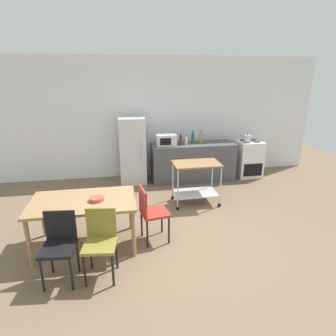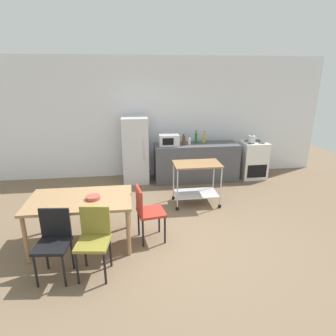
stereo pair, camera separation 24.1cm
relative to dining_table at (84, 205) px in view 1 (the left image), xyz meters
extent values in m
plane|color=brown|center=(1.41, -0.11, -0.67)|extent=(12.00, 12.00, 0.00)
cube|color=white|center=(1.41, 3.09, 0.78)|extent=(8.40, 0.12, 2.90)
cube|color=#4C4C51|center=(2.31, 2.49, -0.22)|extent=(2.00, 0.64, 0.90)
cube|color=#A37A51|center=(0.00, 0.00, 0.06)|extent=(1.50, 0.90, 0.04)
cylinder|color=#A37A51|center=(-0.69, -0.39, -0.32)|extent=(0.06, 0.06, 0.71)
cylinder|color=#A37A51|center=(0.69, -0.39, -0.32)|extent=(0.06, 0.06, 0.71)
cylinder|color=#A37A51|center=(-0.69, 0.39, -0.32)|extent=(0.06, 0.06, 0.71)
cylinder|color=#A37A51|center=(0.69, 0.39, -0.32)|extent=(0.06, 0.06, 0.71)
cube|color=#B72D23|center=(1.04, -0.03, -0.20)|extent=(0.46, 0.46, 0.04)
cube|color=#B72D23|center=(0.86, -0.06, 0.02)|extent=(0.09, 0.38, 0.40)
cylinder|color=black|center=(1.24, -0.17, -0.45)|extent=(0.03, 0.03, 0.45)
cylinder|color=black|center=(1.18, 0.17, -0.45)|extent=(0.03, 0.03, 0.45)
cylinder|color=black|center=(0.90, -0.22, -0.45)|extent=(0.03, 0.03, 0.45)
cylinder|color=black|center=(0.84, 0.11, -0.45)|extent=(0.03, 0.03, 0.45)
cube|color=olive|center=(0.25, -0.77, -0.20)|extent=(0.45, 0.45, 0.04)
cube|color=olive|center=(0.28, -0.59, 0.02)|extent=(0.38, 0.08, 0.40)
cylinder|color=black|center=(0.06, -0.92, -0.45)|extent=(0.03, 0.03, 0.45)
cylinder|color=black|center=(0.40, -0.96, -0.45)|extent=(0.03, 0.03, 0.45)
cylinder|color=black|center=(0.11, -0.58, -0.45)|extent=(0.03, 0.03, 0.45)
cylinder|color=black|center=(0.45, -0.63, -0.45)|extent=(0.03, 0.03, 0.45)
cube|color=black|center=(-0.24, -0.76, -0.20)|extent=(0.44, 0.44, 0.04)
cube|color=black|center=(-0.22, -0.58, 0.02)|extent=(0.38, 0.07, 0.40)
cylinder|color=black|center=(-0.42, -0.91, -0.45)|extent=(0.03, 0.03, 0.45)
cylinder|color=black|center=(-0.09, -0.95, -0.45)|extent=(0.03, 0.03, 0.45)
cylinder|color=black|center=(-0.39, -0.57, -0.45)|extent=(0.03, 0.03, 0.45)
cylinder|color=black|center=(-0.05, -0.61, -0.45)|extent=(0.03, 0.03, 0.45)
cube|color=white|center=(3.76, 2.51, -0.22)|extent=(0.60, 0.60, 0.90)
cube|color=black|center=(3.76, 2.20, -0.42)|extent=(0.48, 0.01, 0.32)
cylinder|color=#47474C|center=(3.63, 2.39, 0.24)|extent=(0.16, 0.16, 0.02)
cylinder|color=#47474C|center=(3.89, 2.39, 0.24)|extent=(0.16, 0.16, 0.02)
cylinder|color=#47474C|center=(3.63, 2.63, 0.24)|extent=(0.16, 0.16, 0.02)
cylinder|color=#47474C|center=(3.89, 2.63, 0.24)|extent=(0.16, 0.16, 0.02)
cube|color=silver|center=(0.86, 2.59, 0.10)|extent=(0.60, 0.60, 1.55)
cylinder|color=silver|center=(1.04, 2.27, 0.18)|extent=(0.02, 0.02, 0.50)
cube|color=olive|center=(2.02, 1.15, 0.16)|extent=(0.90, 0.56, 0.03)
cube|color=silver|center=(2.02, 1.15, -0.45)|extent=(0.83, 0.52, 0.02)
cylinder|color=silver|center=(1.60, 0.90, -0.22)|extent=(0.02, 0.02, 0.76)
sphere|color=black|center=(1.60, 0.90, -0.64)|extent=(0.07, 0.07, 0.07)
cylinder|color=silver|center=(2.44, 0.90, -0.22)|extent=(0.02, 0.02, 0.76)
sphere|color=black|center=(2.44, 0.90, -0.64)|extent=(0.07, 0.07, 0.07)
cylinder|color=silver|center=(1.60, 1.40, -0.22)|extent=(0.02, 0.02, 0.76)
sphere|color=black|center=(1.60, 1.40, -0.64)|extent=(0.07, 0.07, 0.07)
cylinder|color=silver|center=(2.44, 1.40, -0.22)|extent=(0.02, 0.02, 0.76)
sphere|color=black|center=(2.44, 1.40, -0.64)|extent=(0.07, 0.07, 0.07)
cube|color=silver|center=(1.64, 2.45, 0.36)|extent=(0.46, 0.34, 0.26)
cube|color=black|center=(1.60, 2.28, 0.36)|extent=(0.25, 0.01, 0.16)
cylinder|color=#4C2D19|center=(1.99, 2.42, 0.34)|extent=(0.07, 0.07, 0.22)
cylinder|color=#4C2D19|center=(1.99, 2.42, 0.47)|extent=(0.03, 0.03, 0.04)
cylinder|color=black|center=(1.99, 2.42, 0.49)|extent=(0.04, 0.04, 0.01)
cylinder|color=silver|center=(2.13, 2.47, 0.31)|extent=(0.07, 0.07, 0.15)
cylinder|color=silver|center=(2.13, 2.47, 0.40)|extent=(0.03, 0.03, 0.04)
cylinder|color=black|center=(2.13, 2.47, 0.43)|extent=(0.04, 0.04, 0.01)
cylinder|color=#1E6628|center=(2.32, 2.57, 0.35)|extent=(0.06, 0.06, 0.24)
cylinder|color=#1E6628|center=(2.32, 2.57, 0.50)|extent=(0.03, 0.03, 0.06)
cylinder|color=black|center=(2.32, 2.57, 0.54)|extent=(0.03, 0.03, 0.01)
cylinder|color=gold|center=(2.51, 2.56, 0.34)|extent=(0.06, 0.06, 0.22)
cylinder|color=gold|center=(2.51, 2.56, 0.48)|extent=(0.03, 0.03, 0.06)
cylinder|color=black|center=(2.51, 2.56, 0.51)|extent=(0.03, 0.03, 0.01)
cylinder|color=#B24C3F|center=(0.20, -0.05, 0.11)|extent=(0.21, 0.21, 0.05)
cylinder|color=silver|center=(3.64, 2.41, 0.33)|extent=(0.17, 0.17, 0.16)
sphere|color=black|center=(3.64, 2.41, 0.42)|extent=(0.03, 0.03, 0.03)
cylinder|color=silver|center=(3.76, 2.41, 0.35)|extent=(0.08, 0.02, 0.07)
camera|label=1|loc=(0.55, -3.90, 1.82)|focal=30.33mm
camera|label=2|loc=(0.79, -3.94, 1.82)|focal=30.33mm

